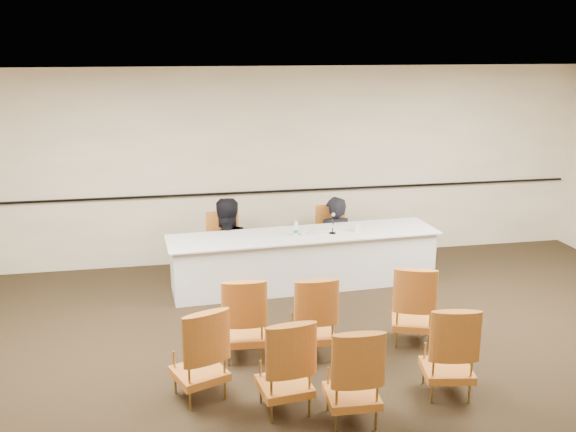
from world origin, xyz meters
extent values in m
plane|color=black|center=(0.00, 0.00, 0.00)|extent=(10.00, 10.00, 0.00)
plane|color=white|center=(0.00, 0.00, 3.00)|extent=(10.00, 10.00, 0.00)
cube|color=#F6EDC1|center=(0.00, 4.00, 1.50)|extent=(10.00, 0.04, 3.00)
cube|color=black|center=(0.00, 3.96, 1.10)|extent=(9.80, 0.04, 0.03)
imported|color=black|center=(0.77, 3.33, 0.31)|extent=(0.63, 0.45, 1.64)
imported|color=black|center=(-0.89, 3.23, 0.32)|extent=(0.99, 0.85, 1.77)
cube|color=white|center=(0.54, 2.72, 0.76)|extent=(0.30, 0.22, 0.00)
cylinder|color=silver|center=(0.14, 2.68, 0.81)|extent=(0.08, 0.08, 0.10)
cylinder|color=silver|center=(0.91, 2.70, 0.82)|extent=(0.10, 0.10, 0.13)
camera|label=1|loc=(-1.69, -5.62, 3.32)|focal=40.00mm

